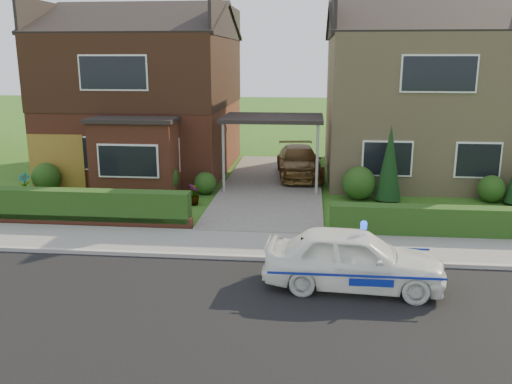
# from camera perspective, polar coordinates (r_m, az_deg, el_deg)

# --- Properties ---
(ground) EXTENTS (120.00, 120.00, 0.00)m
(ground) POSITION_cam_1_polar(r_m,az_deg,el_deg) (10.93, -2.54, -12.95)
(ground) COLOR #2B5416
(ground) RESTS_ON ground
(road) EXTENTS (60.00, 6.00, 0.02)m
(road) POSITION_cam_1_polar(r_m,az_deg,el_deg) (10.93, -2.54, -12.95)
(road) COLOR black
(road) RESTS_ON ground
(kerb) EXTENTS (60.00, 0.16, 0.12)m
(kerb) POSITION_cam_1_polar(r_m,az_deg,el_deg) (13.68, -0.68, -6.96)
(kerb) COLOR #9E9993
(kerb) RESTS_ON ground
(sidewalk) EXTENTS (60.00, 2.00, 0.10)m
(sidewalk) POSITION_cam_1_polar(r_m,az_deg,el_deg) (14.66, -0.22, -5.53)
(sidewalk) COLOR slate
(sidewalk) RESTS_ON ground
(driveway) EXTENTS (3.80, 12.00, 0.12)m
(driveway) POSITION_cam_1_polar(r_m,az_deg,el_deg) (21.26, 1.74, 0.70)
(driveway) COLOR #666059
(driveway) RESTS_ON ground
(house_left) EXTENTS (7.50, 9.53, 7.25)m
(house_left) POSITION_cam_1_polar(r_m,az_deg,el_deg) (24.65, -11.48, 11.08)
(house_left) COLOR brown
(house_left) RESTS_ON ground
(house_right) EXTENTS (7.50, 8.06, 7.25)m
(house_right) POSITION_cam_1_polar(r_m,az_deg,el_deg) (24.06, 16.49, 10.37)
(house_right) COLOR tan
(house_right) RESTS_ON ground
(carport_link) EXTENTS (3.80, 3.00, 2.77)m
(carport_link) POSITION_cam_1_polar(r_m,az_deg,el_deg) (20.77, 1.78, 7.65)
(carport_link) COLOR black
(carport_link) RESTS_ON ground
(garage_door) EXTENTS (2.20, 0.10, 2.10)m
(garage_door) POSITION_cam_1_polar(r_m,az_deg,el_deg) (22.21, -20.22, 3.02)
(garage_door) COLOR brown
(garage_door) RESTS_ON ground
(dwarf_wall) EXTENTS (7.70, 0.25, 0.36)m
(dwarf_wall) POSITION_cam_1_polar(r_m,az_deg,el_deg) (17.28, -19.30, -2.84)
(dwarf_wall) COLOR brown
(dwarf_wall) RESTS_ON ground
(hedge_left) EXTENTS (7.50, 0.55, 0.90)m
(hedge_left) POSITION_cam_1_polar(r_m,az_deg,el_deg) (17.46, -19.05, -3.26)
(hedge_left) COLOR #193D13
(hedge_left) RESTS_ON ground
(hedge_right) EXTENTS (7.50, 0.55, 0.80)m
(hedge_right) POSITION_cam_1_polar(r_m,az_deg,el_deg) (16.37, 20.97, -4.57)
(hedge_right) COLOR #193D13
(hedge_right) RESTS_ON ground
(shrub_left_far) EXTENTS (1.08, 1.08, 1.08)m
(shrub_left_far) POSITION_cam_1_polar(r_m,az_deg,el_deg) (22.02, -21.21, 1.49)
(shrub_left_far) COLOR #193D13
(shrub_left_far) RESTS_ON ground
(shrub_left_mid) EXTENTS (1.32, 1.32, 1.32)m
(shrub_left_mid) POSITION_cam_1_polar(r_m,az_deg,el_deg) (20.17, -10.02, 1.50)
(shrub_left_mid) COLOR #193D13
(shrub_left_mid) RESTS_ON ground
(shrub_left_near) EXTENTS (0.84, 0.84, 0.84)m
(shrub_left_near) POSITION_cam_1_polar(r_m,az_deg,el_deg) (20.14, -5.37, 0.94)
(shrub_left_near) COLOR #193D13
(shrub_left_near) RESTS_ON ground
(shrub_right_near) EXTENTS (1.20, 1.20, 1.20)m
(shrub_right_near) POSITION_cam_1_polar(r_m,az_deg,el_deg) (19.61, 10.78, 0.93)
(shrub_right_near) COLOR #193D13
(shrub_right_near) RESTS_ON ground
(shrub_right_mid) EXTENTS (0.96, 0.96, 0.96)m
(shrub_right_mid) POSITION_cam_1_polar(r_m,az_deg,el_deg) (20.65, 23.55, 0.31)
(shrub_right_mid) COLOR #193D13
(shrub_right_mid) RESTS_ON ground
(conifer_a) EXTENTS (0.90, 0.90, 2.60)m
(conifer_a) POSITION_cam_1_polar(r_m,az_deg,el_deg) (19.38, 13.87, 2.73)
(conifer_a) COLOR black
(conifer_a) RESTS_ON ground
(police_car) EXTENTS (3.61, 4.02, 1.50)m
(police_car) POSITION_cam_1_polar(r_m,az_deg,el_deg) (12.11, 10.22, -6.95)
(police_car) COLOR white
(police_car) RESTS_ON ground
(driveway_car) EXTENTS (2.20, 4.42, 1.23)m
(driveway_car) POSITION_cam_1_polar(r_m,az_deg,el_deg) (22.55, 4.57, 3.19)
(driveway_car) COLOR brown
(driveway_car) RESTS_ON driveway
(potted_plant_a) EXTENTS (0.46, 0.35, 0.81)m
(potted_plant_a) POSITION_cam_1_polar(r_m,az_deg,el_deg) (21.69, -23.16, 0.77)
(potted_plant_a) COLOR gray
(potted_plant_a) RESTS_ON ground
(potted_plant_b) EXTENTS (0.59, 0.56, 0.84)m
(potted_plant_b) POSITION_cam_1_polar(r_m,az_deg,el_deg) (18.03, -15.53, -1.08)
(potted_plant_b) COLOR gray
(potted_plant_b) RESTS_ON ground
(potted_plant_c) EXTENTS (0.42, 0.42, 0.72)m
(potted_plant_c) POSITION_cam_1_polar(r_m,az_deg,el_deg) (18.69, -6.58, -0.32)
(potted_plant_c) COLOR gray
(potted_plant_c) RESTS_ON ground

